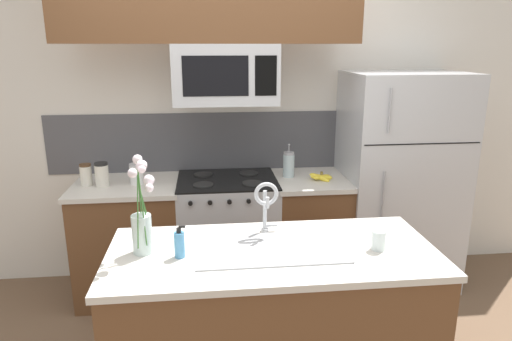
# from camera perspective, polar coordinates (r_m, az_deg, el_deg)

# --- Properties ---
(rear_partition) EXTENTS (5.20, 0.10, 2.60)m
(rear_partition) POSITION_cam_1_polar(r_m,az_deg,el_deg) (3.82, 0.50, 6.12)
(rear_partition) COLOR silver
(rear_partition) RESTS_ON ground
(splash_band) EXTENTS (2.84, 0.01, 0.48)m
(splash_band) POSITION_cam_1_polar(r_m,az_deg,el_deg) (3.77, -3.94, 3.64)
(splash_band) COLOR #4C4C51
(splash_band) RESTS_ON rear_partition
(back_counter_left) EXTENTS (0.79, 0.65, 0.91)m
(back_counter_left) POSITION_cam_1_polar(r_m,az_deg,el_deg) (3.72, -15.44, -8.30)
(back_counter_left) COLOR brown
(back_counter_left) RESTS_ON ground
(back_counter_right) EXTENTS (0.58, 0.65, 0.91)m
(back_counter_right) POSITION_cam_1_polar(r_m,az_deg,el_deg) (3.76, 6.62, -7.57)
(back_counter_right) COLOR brown
(back_counter_right) RESTS_ON ground
(stove_range) EXTENTS (0.76, 0.64, 0.93)m
(stove_range) POSITION_cam_1_polar(r_m,az_deg,el_deg) (3.67, -3.52, -7.98)
(stove_range) COLOR #B7BABF
(stove_range) RESTS_ON ground
(microwave) EXTENTS (0.74, 0.40, 0.42)m
(microwave) POSITION_cam_1_polar(r_m,az_deg,el_deg) (3.36, -3.86, 11.92)
(microwave) COLOR #B7BABF
(refrigerator) EXTENTS (0.90, 0.74, 1.72)m
(refrigerator) POSITION_cam_1_polar(r_m,az_deg,el_deg) (3.87, 17.30, -1.18)
(refrigerator) COLOR #B7BABF
(refrigerator) RESTS_ON ground
(storage_jar_tall) EXTENTS (0.09, 0.09, 0.16)m
(storage_jar_tall) POSITION_cam_1_polar(r_m,az_deg,el_deg) (3.60, -20.49, -0.50)
(storage_jar_tall) COLOR silver
(storage_jar_tall) RESTS_ON back_counter_left
(storage_jar_medium) EXTENTS (0.10, 0.10, 0.18)m
(storage_jar_medium) POSITION_cam_1_polar(r_m,az_deg,el_deg) (3.54, -18.71, -0.48)
(storage_jar_medium) COLOR silver
(storage_jar_medium) RESTS_ON back_counter_left
(storage_jar_short) EXTENTS (0.10, 0.10, 0.16)m
(storage_jar_short) POSITION_cam_1_polar(r_m,az_deg,el_deg) (3.53, -14.72, -0.40)
(storage_jar_short) COLOR silver
(storage_jar_short) RESTS_ON back_counter_left
(banana_bunch) EXTENTS (0.19, 0.16, 0.08)m
(banana_bunch) POSITION_cam_1_polar(r_m,az_deg,el_deg) (3.56, 8.18, -0.82)
(banana_bunch) COLOR yellow
(banana_bunch) RESTS_ON back_counter_right
(french_press) EXTENTS (0.09, 0.09, 0.27)m
(french_press) POSITION_cam_1_polar(r_m,az_deg,el_deg) (3.60, 4.11, 0.76)
(french_press) COLOR silver
(french_press) RESTS_ON back_counter_right
(island_counter) EXTENTS (1.68, 0.75, 0.91)m
(island_counter) POSITION_cam_1_polar(r_m,az_deg,el_deg) (2.60, 1.99, -18.94)
(island_counter) COLOR brown
(island_counter) RESTS_ON ground
(kitchen_sink) EXTENTS (0.76, 0.39, 0.16)m
(kitchen_sink) POSITION_cam_1_polar(r_m,az_deg,el_deg) (2.40, 1.82, -11.34)
(kitchen_sink) COLOR #ADAFB5
(kitchen_sink) RESTS_ON island_counter
(sink_faucet) EXTENTS (0.14, 0.14, 0.31)m
(sink_faucet) POSITION_cam_1_polar(r_m,az_deg,el_deg) (2.47, 1.26, -3.78)
(sink_faucet) COLOR #B7BABF
(sink_faucet) RESTS_ON island_counter
(dish_soap_bottle) EXTENTS (0.06, 0.05, 0.16)m
(dish_soap_bottle) POSITION_cam_1_polar(r_m,az_deg,el_deg) (2.29, -9.55, -9.07)
(dish_soap_bottle) COLOR #4C93C6
(dish_soap_bottle) RESTS_ON island_counter
(drinking_glass) EXTENTS (0.07, 0.07, 0.10)m
(drinking_glass) POSITION_cam_1_polar(r_m,az_deg,el_deg) (2.43, 15.08, -8.42)
(drinking_glass) COLOR silver
(drinking_glass) RESTS_ON island_counter
(flower_vase) EXTENTS (0.12, 0.21, 0.50)m
(flower_vase) POSITION_cam_1_polar(r_m,az_deg,el_deg) (2.34, -14.02, -6.39)
(flower_vase) COLOR silver
(flower_vase) RESTS_ON island_counter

